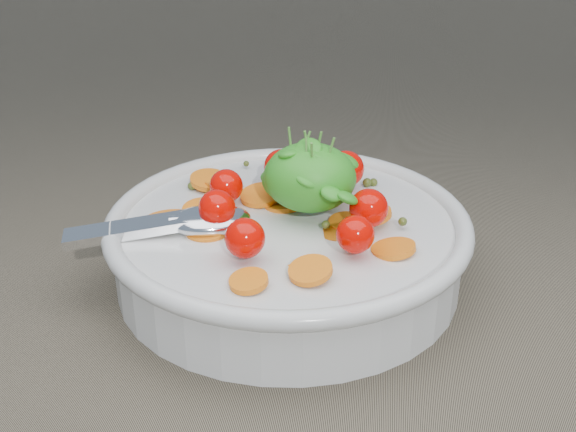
# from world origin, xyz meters

# --- Properties ---
(ground) EXTENTS (6.00, 6.00, 0.00)m
(ground) POSITION_xyz_m (0.00, 0.00, 0.00)
(ground) COLOR #6C614D
(ground) RESTS_ON ground
(bowl) EXTENTS (0.32, 0.30, 0.13)m
(bowl) POSITION_xyz_m (0.02, 0.00, 0.04)
(bowl) COLOR silver
(bowl) RESTS_ON ground
(napkin) EXTENTS (0.22, 0.21, 0.01)m
(napkin) POSITION_xyz_m (0.01, 0.16, 0.00)
(napkin) COLOR white
(napkin) RESTS_ON ground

